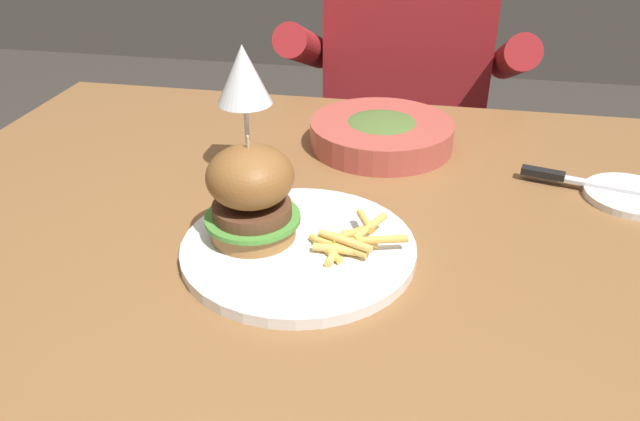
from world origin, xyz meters
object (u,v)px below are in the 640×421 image
wine_glass (244,78)px  burger_sandwich (251,193)px  soup_bowl (381,133)px  diner_person (403,133)px  bread_plate (631,196)px  main_plate (299,248)px  table_knife (592,183)px

wine_glass → burger_sandwich: bearing=-71.8°
soup_bowl → diner_person: (0.01, 0.48, -0.20)m
burger_sandwich → bread_plate: bearing=23.8°
bread_plate → soup_bowl: 0.37m
diner_person → main_plate: bearing=-95.2°
table_knife → bread_plate: bearing=-14.0°
wine_glass → soup_bowl: bearing=33.9°
wine_glass → bread_plate: bearing=1.3°
burger_sandwich → soup_bowl: 0.35m
bread_plate → table_knife: size_ratio=0.53×
burger_sandwich → diner_person: 0.85m
main_plate → burger_sandwich: size_ratio=2.15×
burger_sandwich → diner_person: (0.13, 0.81, -0.25)m
wine_glass → diner_person: bearing=72.2°
burger_sandwich → wine_glass: 0.22m
wine_glass → main_plate: bearing=-59.3°
table_knife → wine_glass: bearing=-177.2°
main_plate → table_knife: table_knife is taller
main_plate → soup_bowl: bearing=79.2°
diner_person → soup_bowl: bearing=-91.3°
table_knife → soup_bowl: (-0.31, 0.10, 0.01)m
main_plate → bread_plate: bearing=27.4°
table_knife → main_plate: bearing=-148.1°
wine_glass → diner_person: (0.20, 0.61, -0.32)m
wine_glass → bread_plate: wine_glass is taller
burger_sandwich → wine_glass: wine_glass is taller
wine_glass → diner_person: diner_person is taller
wine_glass → bread_plate: (0.54, 0.01, -0.14)m
burger_sandwich → diner_person: bearing=80.8°
burger_sandwich → soup_bowl: (0.12, 0.32, -0.05)m
burger_sandwich → bread_plate: 0.53m
main_plate → bread_plate: (0.42, 0.22, -0.00)m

